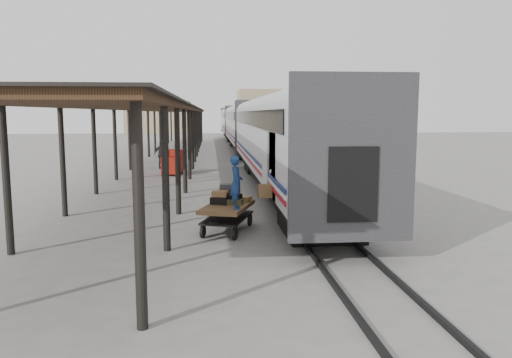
{
  "coord_description": "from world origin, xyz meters",
  "views": [
    {
      "loc": [
        -0.13,
        -15.4,
        3.71
      ],
      "look_at": [
        1.25,
        -0.17,
        1.7
      ],
      "focal_mm": 35.0,
      "sensor_mm": 36.0,
      "label": 1
    }
  ],
  "objects": [
    {
      "name": "ground",
      "position": [
        0.0,
        0.0,
        0.0
      ],
      "size": [
        160.0,
        160.0,
        0.0
      ],
      "primitive_type": "plane",
      "color": "slate",
      "rests_on": "ground"
    },
    {
      "name": "train",
      "position": [
        3.19,
        33.79,
        2.69
      ],
      "size": [
        3.45,
        76.01,
        4.01
      ],
      "color": "silver",
      "rests_on": "ground"
    },
    {
      "name": "canopy",
      "position": [
        -3.4,
        24.0,
        4.0
      ],
      "size": [
        4.9,
        64.3,
        4.15
      ],
      "color": "#422B19",
      "rests_on": "ground"
    },
    {
      "name": "rails",
      "position": [
        3.2,
        34.0,
        0.06
      ],
      "size": [
        1.54,
        150.0,
        0.12
      ],
      "color": "black",
      "rests_on": "ground"
    },
    {
      "name": "building_far",
      "position": [
        14.0,
        78.0,
        4.0
      ],
      "size": [
        18.0,
        10.0,
        8.0
      ],
      "primitive_type": "cube",
      "color": "tan",
      "rests_on": "ground"
    },
    {
      "name": "building_left",
      "position": [
        -10.0,
        82.0,
        3.0
      ],
      "size": [
        12.0,
        8.0,
        6.0
      ],
      "primitive_type": "cube",
      "color": "tan",
      "rests_on": "ground"
    },
    {
      "name": "baggage_cart",
      "position": [
        0.36,
        0.05,
        0.65
      ],
      "size": [
        1.92,
        2.67,
        0.86
      ],
      "rotation": [
        0.0,
        0.0,
        -0.31
      ],
      "color": "brown",
      "rests_on": "ground"
    },
    {
      "name": "suitcase_stack",
      "position": [
        0.39,
        0.41,
        1.06
      ],
      "size": [
        1.39,
        1.12,
        0.59
      ],
      "rotation": [
        0.0,
        0.0,
        -0.31
      ],
      "color": "#3E3D40",
      "rests_on": "baggage_cart"
    },
    {
      "name": "luggage_tug",
      "position": [
        -2.46,
        15.18,
        0.69
      ],
      "size": [
        1.3,
        1.84,
        1.5
      ],
      "rotation": [
        0.0,
        0.0,
        -0.17
      ],
      "color": "maroon",
      "rests_on": "ground"
    },
    {
      "name": "porter",
      "position": [
        0.61,
        -0.6,
        1.66
      ],
      "size": [
        0.39,
        0.59,
        1.6
      ],
      "primitive_type": "imported",
      "rotation": [
        0.0,
        0.0,
        1.55
      ],
      "color": "navy",
      "rests_on": "baggage_cart"
    },
    {
      "name": "pedestrian",
      "position": [
        -3.42,
        18.45,
        0.98
      ],
      "size": [
        1.24,
        0.78,
        1.96
      ],
      "primitive_type": "imported",
      "rotation": [
        0.0,
        0.0,
        2.86
      ],
      "color": "black",
      "rests_on": "ground"
    }
  ]
}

